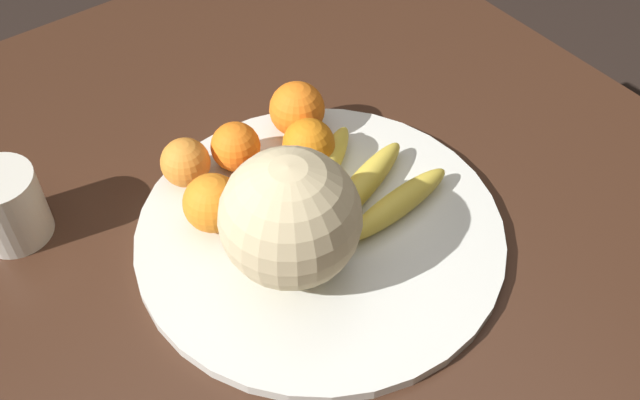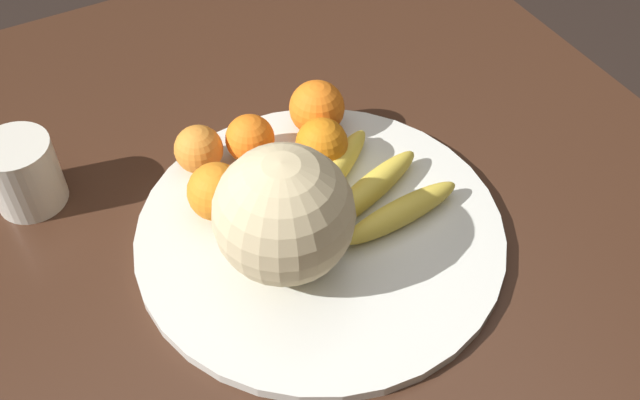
% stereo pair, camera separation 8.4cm
% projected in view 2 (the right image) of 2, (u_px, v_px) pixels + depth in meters
% --- Properties ---
extents(kitchen_table, '(1.29, 0.95, 0.72)m').
position_uv_depth(kitchen_table, '(365.00, 291.00, 0.95)').
color(kitchen_table, '#3D2316').
rests_on(kitchen_table, ground_plane).
extents(fruit_bowl, '(0.43, 0.43, 0.01)m').
position_uv_depth(fruit_bowl, '(320.00, 232.00, 0.88)').
color(fruit_bowl, silver).
rests_on(fruit_bowl, kitchen_table).
extents(melon, '(0.15, 0.15, 0.15)m').
position_uv_depth(melon, '(284.00, 215.00, 0.79)').
color(melon, beige).
rests_on(melon, fruit_bowl).
extents(banana_bunch, '(0.18, 0.19, 0.03)m').
position_uv_depth(banana_bunch, '(367.00, 192.00, 0.89)').
color(banana_bunch, '#473819').
rests_on(banana_bunch, fruit_bowl).
extents(orange_front_left, '(0.06, 0.06, 0.06)m').
position_uv_depth(orange_front_left, '(250.00, 139.00, 0.93)').
color(orange_front_left, orange).
rests_on(orange_front_left, fruit_bowl).
extents(orange_front_right, '(0.07, 0.07, 0.07)m').
position_uv_depth(orange_front_right, '(322.00, 144.00, 0.93)').
color(orange_front_right, orange).
rests_on(orange_front_right, fruit_bowl).
extents(orange_mid_center, '(0.07, 0.07, 0.07)m').
position_uv_depth(orange_mid_center, '(217.00, 192.00, 0.87)').
color(orange_mid_center, orange).
rests_on(orange_mid_center, fruit_bowl).
extents(orange_back_left, '(0.06, 0.06, 0.06)m').
position_uv_depth(orange_back_left, '(264.00, 179.00, 0.89)').
color(orange_back_left, orange).
rests_on(orange_back_left, fruit_bowl).
extents(orange_back_right, '(0.06, 0.06, 0.06)m').
position_uv_depth(orange_back_right, '(199.00, 149.00, 0.92)').
color(orange_back_right, orange).
rests_on(orange_back_right, fruit_bowl).
extents(orange_top_small, '(0.07, 0.07, 0.07)m').
position_uv_depth(orange_top_small, '(317.00, 108.00, 0.97)').
color(orange_top_small, orange).
rests_on(orange_top_small, fruit_bowl).
extents(produce_tag, '(0.07, 0.07, 0.00)m').
position_uv_depth(produce_tag, '(313.00, 192.00, 0.91)').
color(produce_tag, white).
rests_on(produce_tag, fruit_bowl).
extents(ceramic_mug, '(0.09, 0.11, 0.09)m').
position_uv_depth(ceramic_mug, '(21.00, 173.00, 0.89)').
color(ceramic_mug, beige).
rests_on(ceramic_mug, kitchen_table).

